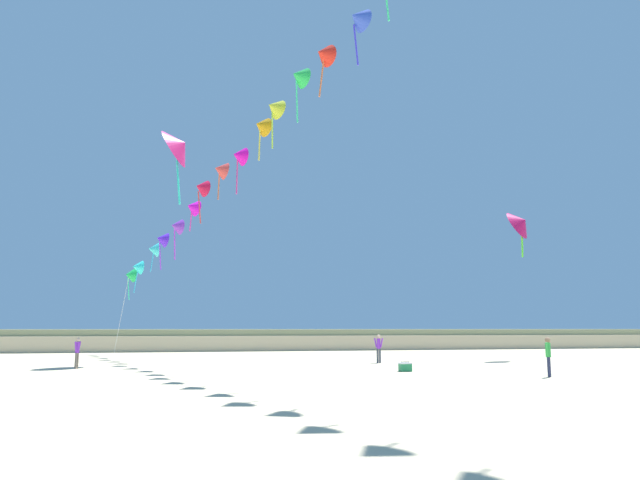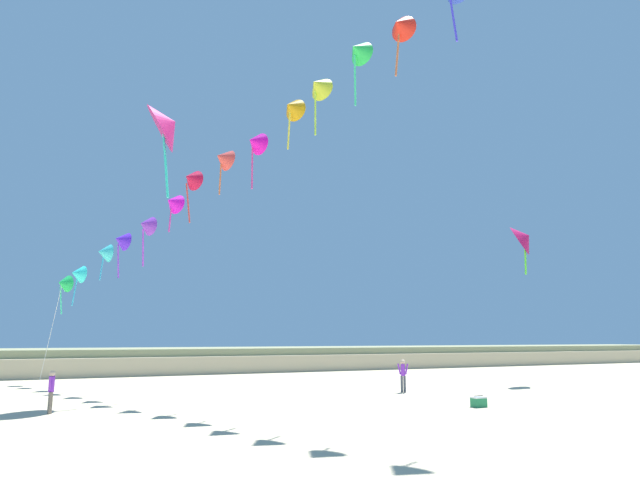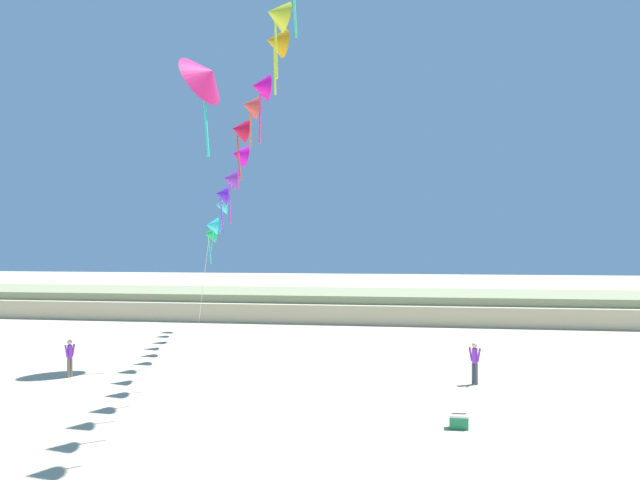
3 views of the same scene
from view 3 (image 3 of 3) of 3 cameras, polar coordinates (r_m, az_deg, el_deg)
dune_ridge at (r=52.75m, az=6.70°, el=-5.43°), size 120.00×12.04×1.95m
person_near_right at (r=30.66m, az=-20.32°, el=-9.12°), size 0.25×0.55×1.58m
person_mid_center at (r=28.03m, az=12.90°, el=-9.83°), size 0.51×0.43×1.68m
kite_banner_string at (r=27.02m, az=-4.18°, el=15.75°), size 18.13×35.97×20.45m
large_kite_low_lead at (r=33.10m, az=-9.58°, el=13.45°), size 2.77×3.16×5.18m
beach_cooler at (r=21.59m, az=11.61°, el=-14.74°), size 0.58×0.41×0.46m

